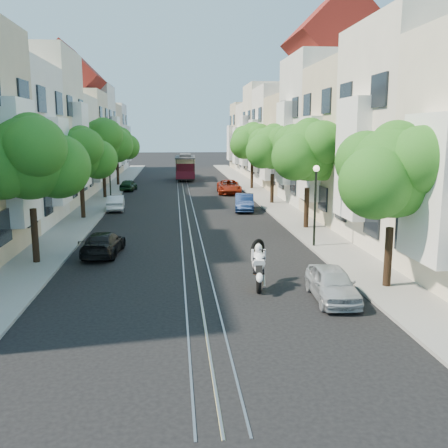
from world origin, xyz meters
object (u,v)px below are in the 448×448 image
object	(u,v)px
parked_car_e_near	(332,284)
parked_car_e_mid	(244,202)
cable_car	(185,166)
parked_car_w_mid	(116,203)
tree_e_a	(395,175)
lamp_east	(316,194)
parked_car_e_far	(229,187)
tree_e_d	(253,142)
parked_car_w_near	(103,243)
tree_e_b	(309,152)
tree_w_c	(103,142)
tree_w_d	(117,144)
tree_w_b	(81,155)
tree_w_a	(31,160)
lamp_west	(110,169)
parked_car_w_far	(128,185)
tree_e_c	(274,148)
sportbike_rider	(258,263)

from	to	relation	value
parked_car_e_near	parked_car_e_mid	bearing A→B (deg)	93.41
cable_car	parked_car_w_mid	distance (m)	25.21
tree_e_a	lamp_east	size ratio (longest dim) A/B	1.51
parked_car_w_mid	parked_car_e_far	bearing A→B (deg)	-139.51
tree_e_d	parked_car_w_near	xyz separation A→B (m)	(-11.66, -27.49, -4.29)
tree_e_b	tree_w_c	bearing A→B (deg)	131.99
tree_w_c	tree_w_d	size ratio (longest dim) A/B	1.09
tree_w_b	parked_car_e_near	bearing A→B (deg)	-56.77
tree_w_a	parked_car_e_near	xyz separation A→B (m)	(11.83, -6.05, -4.13)
tree_w_c	parked_car_w_mid	world-z (taller)	tree_w_c
lamp_west	parked_car_w_far	xyz separation A→B (m)	(0.70, 8.85, -2.26)
tree_e_d	parked_car_e_mid	bearing A→B (deg)	-101.23
tree_e_b	tree_w_a	distance (m)	16.01
parked_car_e_near	parked_car_e_far	world-z (taller)	parked_car_e_far
tree_e_a	tree_w_a	size ratio (longest dim) A/B	0.94
tree_e_a	tree_w_d	world-z (taller)	tree_w_d
tree_e_c	cable_car	distance (m)	23.47
tree_e_a	lamp_east	world-z (taller)	tree_e_a
parked_car_w_far	tree_e_d	bearing A→B (deg)	-173.44
tree_e_d	parked_car_w_far	bearing A→B (deg)	-179.42
cable_car	parked_car_e_mid	world-z (taller)	cable_car
parked_car_e_near	parked_car_w_mid	bearing A→B (deg)	117.40
parked_car_e_far	parked_car_w_near	size ratio (longest dim) A/B	1.20
tree_e_c	lamp_west	xyz separation A→B (m)	(-13.56, 2.02, -1.75)
tree_e_d	sportbike_rider	world-z (taller)	tree_e_d
lamp_west	parked_car_w_far	distance (m)	9.16
parked_car_w_near	parked_car_w_far	xyz separation A→B (m)	(-1.20, 27.36, 0.00)
cable_car	parked_car_w_far	world-z (taller)	cable_car
parked_car_w_far	tree_e_a	bearing A→B (deg)	116.77
cable_car	parked_car_w_mid	xyz separation A→B (m)	(-5.91, -24.48, -1.16)
tree_e_b	lamp_east	bearing A→B (deg)	-100.93
parked_car_e_far	parked_car_w_far	bearing A→B (deg)	162.90
lamp_east	parked_car_e_mid	distance (m)	12.90
tree_e_d	parked_car_w_near	size ratio (longest dim) A/B	1.71
lamp_west	parked_car_e_mid	xyz separation A→B (m)	(10.70, -5.44, -2.20)
tree_w_a	tree_e_a	bearing A→B (deg)	-19.15
tree_e_d	sportbike_rider	size ratio (longest dim) A/B	3.21
tree_e_a	parked_car_e_far	xyz separation A→B (m)	(-2.86, 30.42, -3.73)
lamp_east	tree_w_c	bearing A→B (deg)	122.65
tree_w_c	parked_car_e_far	distance (m)	12.59
tree_w_d	cable_car	size ratio (longest dim) A/B	0.84
tree_e_c	tree_w_a	xyz separation A→B (m)	(-14.40, -18.00, 0.13)
sportbike_rider	parked_car_e_mid	bearing A→B (deg)	90.72
parked_car_e_near	parked_car_e_mid	size ratio (longest dim) A/B	0.90
tree_w_b	parked_car_w_near	distance (m)	11.49
tree_e_a	tree_w_c	world-z (taller)	tree_w_c
tree_w_b	sportbike_rider	size ratio (longest dim) A/B	2.93
tree_w_a	parked_car_e_far	xyz separation A→B (m)	(11.54, 25.42, -4.07)
tree_e_b	tree_w_a	xyz separation A→B (m)	(-14.40, -7.00, 0.00)
parked_car_e_far	parked_car_w_mid	xyz separation A→B (m)	(-9.81, -9.61, -0.08)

